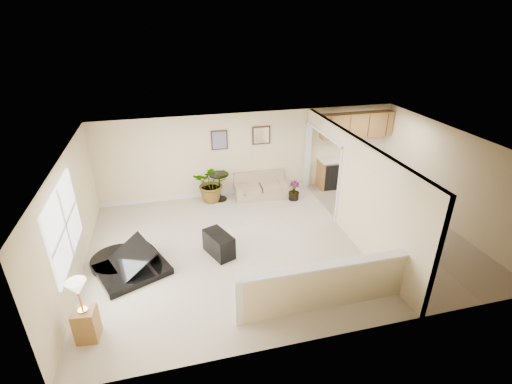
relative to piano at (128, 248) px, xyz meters
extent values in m
plane|color=#B8A68F|center=(3.47, 0.20, -0.54)|extent=(9.00, 9.00, 0.00)
cube|color=beige|center=(3.47, 3.20, 0.71)|extent=(9.00, 0.04, 2.50)
cube|color=beige|center=(3.47, -2.80, 0.71)|extent=(9.00, 0.04, 2.50)
cube|color=beige|center=(-1.03, 0.20, 0.71)|extent=(0.04, 6.00, 2.50)
cube|color=beige|center=(7.97, 0.20, 0.71)|extent=(0.04, 6.00, 2.50)
cube|color=white|center=(3.47, 0.20, 1.96)|extent=(9.00, 6.00, 0.04)
cube|color=gray|center=(6.62, 0.20, -0.54)|extent=(2.70, 6.00, 0.01)
cube|color=beige|center=(5.27, -1.00, 0.71)|extent=(0.12, 3.60, 2.50)
cube|color=beige|center=(5.27, 1.97, 1.76)|extent=(0.12, 2.35, 0.40)
cube|color=beige|center=(3.62, -2.10, -0.07)|extent=(3.30, 0.12, 0.95)
cube|color=silver|center=(3.62, -2.10, 0.42)|extent=(3.40, 0.22, 0.05)
cube|color=silver|center=(1.97, -2.10, -0.04)|extent=(0.14, 0.14, 1.00)
cube|color=white|center=(-1.02, -0.30, 0.91)|extent=(0.05, 2.15, 1.45)
cube|color=#392214|center=(2.52, 3.17, 1.21)|extent=(0.48, 0.03, 0.58)
cube|color=#88566E|center=(2.52, 3.15, 1.21)|extent=(0.40, 0.01, 0.50)
cube|color=#392214|center=(3.77, 3.17, 1.26)|extent=(0.55, 0.03, 0.55)
cube|color=white|center=(3.77, 3.15, 1.26)|extent=(0.46, 0.01, 0.46)
cube|color=olive|center=(6.77, 2.90, -0.09)|extent=(2.30, 0.60, 0.90)
cube|color=beige|center=(6.77, 2.90, 0.38)|extent=(2.36, 0.65, 0.04)
cube|color=black|center=(5.97, 2.89, -0.11)|extent=(0.60, 0.60, 0.84)
cube|color=olive|center=(6.77, 3.02, 1.41)|extent=(2.30, 0.35, 0.75)
cube|color=black|center=(0.04, -0.13, 0.18)|extent=(1.73, 1.63, 0.28)
cylinder|color=black|center=(-0.11, 0.39, 0.18)|extent=(1.17, 1.17, 0.28)
cube|color=white|center=(0.85, -0.13, 0.15)|extent=(0.57, 0.95, 0.02)
cube|color=black|center=(-0.06, -0.04, 0.44)|extent=(1.42, 1.43, 0.64)
cube|color=black|center=(1.95, 0.09, -0.27)|extent=(0.69, 0.91, 0.54)
cube|color=tan|center=(3.66, 2.85, -0.32)|extent=(1.61, 0.97, 0.44)
cube|color=tan|center=(3.66, 3.19, 0.13)|extent=(1.58, 0.29, 0.46)
cube|color=tan|center=(2.97, 2.85, -0.02)|extent=(0.24, 0.90, 0.17)
cube|color=tan|center=(4.35, 2.85, -0.02)|extent=(0.24, 0.90, 0.17)
cylinder|color=black|center=(2.41, 2.85, -0.53)|extent=(0.41, 0.41, 0.03)
cylinder|color=black|center=(2.41, 2.85, -0.13)|extent=(0.04, 0.04, 0.80)
cylinder|color=black|center=(2.41, 2.85, 0.27)|extent=(0.57, 0.57, 0.03)
cylinder|color=black|center=(2.20, 2.85, -0.43)|extent=(0.33, 0.33, 0.23)
imported|color=#18531D|center=(2.20, 2.85, 0.03)|extent=(1.23, 1.13, 1.15)
cylinder|color=black|center=(4.56, 2.32, -0.44)|extent=(0.30, 0.30, 0.21)
imported|color=#18531D|center=(4.56, 2.32, -0.25)|extent=(0.41, 0.41, 0.58)
cube|color=olive|center=(-0.61, -1.81, -0.24)|extent=(0.39, 0.39, 0.61)
cylinder|color=#C58C41|center=(-0.61, -1.81, 0.08)|extent=(0.16, 0.16, 0.02)
cylinder|color=#C58C41|center=(-0.61, -1.81, 0.28)|extent=(0.03, 0.03, 0.41)
cone|color=#FFF8D0|center=(-0.61, -1.81, 0.54)|extent=(0.33, 0.33, 0.27)
camera|label=1|loc=(1.04, -7.03, 4.52)|focal=26.00mm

